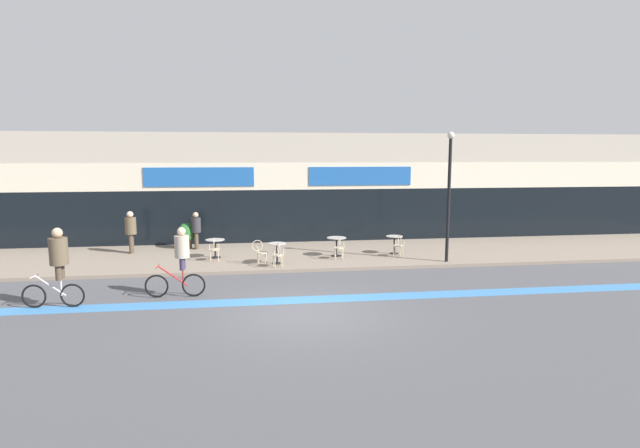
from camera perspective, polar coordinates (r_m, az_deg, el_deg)
name	(u,v)px	position (r m, az deg, el deg)	size (l,w,h in m)	color
ground_plane	(306,313)	(13.26, -1.62, -10.12)	(120.00, 120.00, 0.00)	#4C4C51
sidewalk_slab	(287,255)	(20.24, -3.85, -3.59)	(40.00, 5.50, 0.12)	gray
storefront_facade	(279,187)	(24.58, -4.67, 4.26)	(40.00, 4.06, 5.07)	#B2A899
bike_lane_stripe	(301,300)	(14.38, -2.13, -8.65)	(36.00, 0.70, 0.01)	#3D7AB7
bistro_table_0	(215,245)	(19.77, -11.89, -2.32)	(0.73, 0.73, 0.72)	black
bistro_table_1	(277,249)	(18.37, -4.93, -2.88)	(0.66, 0.66, 0.77)	black
bistro_table_2	(336,243)	(19.67, 1.89, -2.15)	(0.76, 0.76, 0.75)	black
bistro_table_3	(394,241)	(20.34, 8.49, -1.95)	(0.66, 0.66, 0.73)	black
cafe_chair_0_near	(214,248)	(19.16, -12.01, -2.66)	(0.42, 0.59, 0.90)	beige
cafe_chair_1_near	(278,253)	(17.77, -4.79, -3.34)	(0.45, 0.60, 0.90)	beige
cafe_chair_1_side	(260,250)	(18.35, -6.88, -3.01)	(0.59, 0.44, 0.90)	beige
cafe_chair_2_near	(339,246)	(19.07, 2.20, -2.54)	(0.42, 0.59, 0.90)	beige
cafe_chair_3_near	(399,244)	(19.75, 9.00, -2.26)	(0.40, 0.58, 0.90)	beige
planter_pot	(186,235)	(22.01, -15.04, -1.17)	(0.71, 0.71, 1.09)	brown
lamp_post	(449,187)	(18.99, 14.53, 4.10)	(0.26, 0.26, 4.80)	black
cyclist_0	(58,260)	(15.12, -27.80, -3.64)	(1.66, 0.53, 2.18)	black
cyclist_1	(180,257)	(14.95, -15.71, -3.70)	(1.73, 0.48, 2.05)	black
pedestrian_near_end	(131,228)	(21.59, -20.82, -0.47)	(0.44, 0.44, 1.72)	#4C3D2D
pedestrian_far_end	(196,227)	(21.72, -13.99, -0.36)	(0.44, 0.44, 1.57)	#4C3D2D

